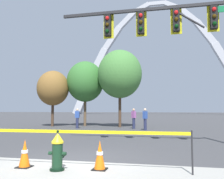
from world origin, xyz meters
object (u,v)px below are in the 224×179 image
traffic_cone_mid_sidewalk (100,155)px  pedestrian_standing_center (77,118)px  pedestrian_near_trees (134,118)px  pedestrian_walking_left (145,119)px  fire_hydrant (58,152)px  traffic_cone_by_hydrant (25,154)px  monument_arch (157,62)px  traffic_signal_gantry (188,36)px

traffic_cone_mid_sidewalk → pedestrian_standing_center: (-5.36, 12.59, 0.46)m
pedestrian_near_trees → pedestrian_walking_left: bearing=-49.5°
fire_hydrant → traffic_cone_by_hydrant: fire_hydrant is taller
monument_arch → pedestrian_walking_left: monument_arch is taller
monument_arch → pedestrian_near_trees: 58.96m
monument_arch → pedestrian_near_trees: bearing=-89.9°
monument_arch → pedestrian_standing_center: size_ratio=34.47×
pedestrian_standing_center → traffic_cone_mid_sidewalk: bearing=-66.9°
fire_hydrant → traffic_cone_mid_sidewalk: 1.06m
pedestrian_standing_center → pedestrian_near_trees: bearing=7.7°
pedestrian_near_trees → traffic_cone_mid_sidewalk: bearing=-86.2°
traffic_cone_mid_sidewalk → traffic_signal_gantry: bearing=56.1°
traffic_cone_mid_sidewalk → traffic_signal_gantry: 6.07m
monument_arch → pedestrian_walking_left: (1.07, -58.08, -15.39)m
traffic_signal_gantry → pedestrian_walking_left: size_ratio=4.92×
pedestrian_near_trees → fire_hydrant: bearing=-90.5°
pedestrian_walking_left → pedestrian_standing_center: 5.50m
traffic_signal_gantry → monument_arch: bearing=93.0°
monument_arch → pedestrian_near_trees: (0.07, -56.92, -15.39)m
traffic_cone_mid_sidewalk → traffic_signal_gantry: size_ratio=0.09×
fire_hydrant → pedestrian_standing_center: pedestrian_standing_center is taller
traffic_cone_mid_sidewalk → pedestrian_walking_left: bearing=89.5°
monument_arch → pedestrian_walking_left: bearing=-88.9°
traffic_cone_mid_sidewalk → pedestrian_near_trees: pedestrian_near_trees is taller
pedestrian_walking_left → monument_arch: bearing=91.1°
pedestrian_walking_left → fire_hydrant: bearing=-95.2°
pedestrian_walking_left → pedestrian_standing_center: same height
fire_hydrant → traffic_cone_by_hydrant: size_ratio=1.36×
traffic_cone_by_hydrant → pedestrian_walking_left: (2.10, 12.22, 0.46)m
traffic_signal_gantry → pedestrian_standing_center: traffic_signal_gantry is taller
traffic_signal_gantry → pedestrian_walking_left: 9.34m
traffic_cone_mid_sidewalk → monument_arch: bearing=90.8°
pedestrian_walking_left → traffic_signal_gantry: bearing=-73.8°
traffic_cone_by_hydrant → pedestrian_near_trees: pedestrian_near_trees is taller
fire_hydrant → traffic_signal_gantry: traffic_signal_gantry is taller
fire_hydrant → pedestrian_walking_left: bearing=84.8°
traffic_cone_by_hydrant → fire_hydrant: bearing=-6.1°
fire_hydrant → pedestrian_near_trees: bearing=89.5°
traffic_cone_by_hydrant → traffic_signal_gantry: (4.51, 3.94, 4.05)m
traffic_cone_mid_sidewalk → traffic_signal_gantry: (2.52, 3.75, 4.05)m
traffic_cone_mid_sidewalk → pedestrian_walking_left: (0.11, 12.03, 0.46)m
traffic_cone_mid_sidewalk → pedestrian_walking_left: 12.04m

